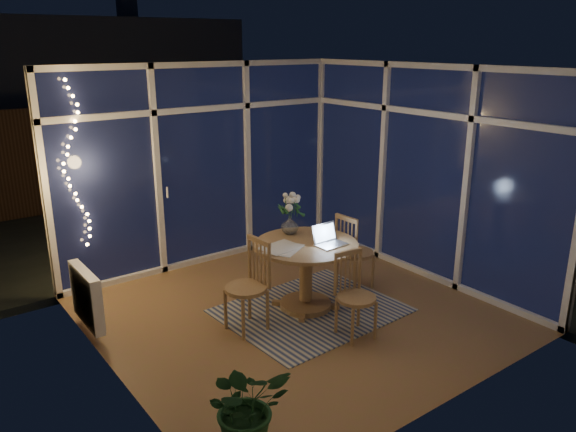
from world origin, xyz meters
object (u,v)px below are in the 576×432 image
(flower_vase, at_px, (290,225))
(chair_front, at_px, (356,296))
(dining_table, at_px, (306,276))
(laptop, at_px, (331,235))
(chair_right, at_px, (356,251))
(chair_left, at_px, (246,286))
(potted_plant, at_px, (248,418))

(flower_vase, bearing_deg, chair_front, -91.86)
(dining_table, height_order, flower_vase, flower_vase)
(laptop, bearing_deg, dining_table, 127.11)
(dining_table, xyz_separation_m, chair_right, (0.79, 0.05, 0.09))
(laptop, bearing_deg, chair_right, 21.06)
(laptop, xyz_separation_m, flower_vase, (-0.13, 0.57, -0.01))
(chair_left, height_order, laptop, laptop)
(chair_right, distance_m, chair_front, 1.15)
(dining_table, relative_size, potted_plant, 1.48)
(dining_table, xyz_separation_m, potted_plant, (-1.82, -1.66, -0.00))
(chair_left, xyz_separation_m, chair_front, (0.80, -0.77, -0.04))
(chair_right, distance_m, flower_vase, 0.89)
(potted_plant, bearing_deg, laptop, 35.95)
(chair_left, bearing_deg, chair_right, 88.75)
(potted_plant, bearing_deg, chair_front, 25.30)
(dining_table, relative_size, chair_right, 1.18)
(potted_plant, bearing_deg, chair_left, 57.75)
(chair_left, distance_m, chair_right, 1.58)
(chair_right, distance_m, laptop, 0.78)
(laptop, bearing_deg, chair_front, -107.84)
(dining_table, distance_m, chair_right, 0.80)
(dining_table, xyz_separation_m, chair_front, (0.01, -0.79, 0.06))
(chair_right, bearing_deg, chair_front, 134.02)
(chair_left, relative_size, laptop, 3.04)
(chair_right, height_order, chair_front, chair_right)
(chair_left, height_order, chair_front, chair_left)
(laptop, relative_size, potted_plant, 0.42)
(dining_table, height_order, chair_left, chair_left)
(dining_table, height_order, chair_front, chair_front)
(dining_table, xyz_separation_m, flower_vase, (0.05, 0.36, 0.49))
(dining_table, relative_size, flower_vase, 5.34)
(flower_vase, xyz_separation_m, potted_plant, (-1.86, -2.01, -0.49))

